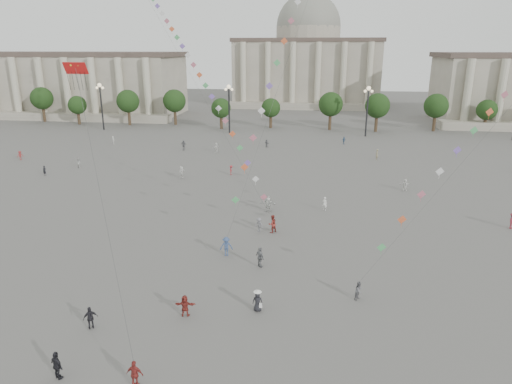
# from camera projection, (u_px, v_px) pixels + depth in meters

# --- Properties ---
(ground) EXTENTS (360.00, 360.00, 0.00)m
(ground) POSITION_uv_depth(u_px,v_px,m) (245.00, 300.00, 34.80)
(ground) COLOR #524F4D
(ground) RESTS_ON ground
(hall_west) EXTENTS (84.00, 26.22, 17.20)m
(hall_west) POSITION_uv_depth(u_px,v_px,m) (40.00, 84.00, 130.80)
(hall_west) COLOR gray
(hall_west) RESTS_ON ground
(hall_central) EXTENTS (48.30, 34.30, 35.50)m
(hall_central) POSITION_uv_depth(u_px,v_px,m) (307.00, 60.00, 152.42)
(hall_central) COLOR gray
(hall_central) RESTS_ON ground
(tree_row) EXTENTS (137.12, 5.12, 8.00)m
(tree_row) POSITION_uv_depth(u_px,v_px,m) (299.00, 106.00, 106.77)
(tree_row) COLOR #382B1C
(tree_row) RESTS_ON ground
(lamp_post_far_west) EXTENTS (2.00, 0.90, 10.65)m
(lamp_post_far_west) POSITION_uv_depth(u_px,v_px,m) (101.00, 98.00, 104.60)
(lamp_post_far_west) COLOR #262628
(lamp_post_far_west) RESTS_ON ground
(lamp_post_mid_west) EXTENTS (2.00, 0.90, 10.65)m
(lamp_post_mid_west) POSITION_uv_depth(u_px,v_px,m) (229.00, 100.00, 100.62)
(lamp_post_mid_west) COLOR #262628
(lamp_post_mid_west) RESTS_ON ground
(lamp_post_mid_east) EXTENTS (2.00, 0.90, 10.65)m
(lamp_post_mid_east) POSITION_uv_depth(u_px,v_px,m) (368.00, 102.00, 96.64)
(lamp_post_mid_east) COLOR #262628
(lamp_post_mid_east) RESTS_ON ground
(person_crowd_0) EXTENTS (0.91, 0.86, 1.51)m
(person_crowd_0) POSITION_uv_depth(u_px,v_px,m) (344.00, 140.00, 90.71)
(person_crowd_0) COLOR #355177
(person_crowd_0) RESTS_ON ground
(person_crowd_1) EXTENTS (0.92, 0.87, 1.50)m
(person_crowd_1) POSITION_uv_depth(u_px,v_px,m) (79.00, 163.00, 73.16)
(person_crowd_1) COLOR #BABAB6
(person_crowd_1) RESTS_ON ground
(person_crowd_2) EXTENTS (1.14, 1.10, 1.56)m
(person_crowd_2) POSITION_uv_depth(u_px,v_px,m) (20.00, 155.00, 77.93)
(person_crowd_2) COLOR maroon
(person_crowd_2) RESTS_ON ground
(person_crowd_4) EXTENTS (1.25, 1.72, 1.80)m
(person_crowd_4) POSITION_uv_depth(u_px,v_px,m) (216.00, 147.00, 83.58)
(person_crowd_4) COLOR silver
(person_crowd_4) RESTS_ON ground
(person_crowd_6) EXTENTS (1.16, 0.96, 1.56)m
(person_crowd_6) POSITION_uv_depth(u_px,v_px,m) (259.00, 225.00, 47.56)
(person_crowd_6) COLOR slate
(person_crowd_6) RESTS_ON ground
(person_crowd_7) EXTENTS (1.52, 0.61, 1.60)m
(person_crowd_7) POSITION_uv_depth(u_px,v_px,m) (405.00, 185.00, 61.27)
(person_crowd_7) COLOR silver
(person_crowd_7) RESTS_ON ground
(person_crowd_8) EXTENTS (1.21, 1.32, 1.78)m
(person_crowd_8) POSITION_uv_depth(u_px,v_px,m) (512.00, 221.00, 48.34)
(person_crowd_8) COLOR maroon
(person_crowd_8) RESTS_ON ground
(person_crowd_10) EXTENTS (0.59, 0.70, 1.63)m
(person_crowd_10) POSITION_uv_depth(u_px,v_px,m) (113.00, 140.00, 90.55)
(person_crowd_10) COLOR silver
(person_crowd_10) RESTS_ON ground
(person_crowd_12) EXTENTS (1.27, 1.31, 1.49)m
(person_crowd_12) POSITION_uv_depth(u_px,v_px,m) (267.00, 143.00, 87.99)
(person_crowd_12) COLOR slate
(person_crowd_12) RESTS_ON ground
(person_crowd_13) EXTENTS (0.72, 0.62, 1.67)m
(person_crowd_13) POSITION_uv_depth(u_px,v_px,m) (325.00, 204.00, 53.80)
(person_crowd_13) COLOR white
(person_crowd_13) RESTS_ON ground
(person_crowd_16) EXTENTS (1.17, 0.60, 1.91)m
(person_crowd_16) POSITION_uv_depth(u_px,v_px,m) (184.00, 145.00, 85.33)
(person_crowd_16) COLOR slate
(person_crowd_16) RESTS_ON ground
(person_crowd_17) EXTENTS (0.68, 1.02, 1.48)m
(person_crowd_17) POSITION_uv_depth(u_px,v_px,m) (231.00, 170.00, 68.86)
(person_crowd_17) COLOR maroon
(person_crowd_17) RESTS_ON ground
(person_crowd_18) EXTENTS (0.67, 1.76, 1.87)m
(person_crowd_18) POSITION_uv_depth(u_px,v_px,m) (181.00, 172.00, 67.01)
(person_crowd_18) COLOR silver
(person_crowd_18) RESTS_ON ground
(person_crowd_19) EXTENTS (1.83, 0.73, 1.92)m
(person_crowd_19) POSITION_uv_depth(u_px,v_px,m) (268.00, 204.00, 53.34)
(person_crowd_19) COLOR beige
(person_crowd_19) RESTS_ON ground
(person_crowd_20) EXTENTS (0.58, 0.41, 1.49)m
(person_crowd_20) POSITION_uv_depth(u_px,v_px,m) (45.00, 171.00, 68.52)
(person_crowd_20) COLOR black
(person_crowd_20) RESTS_ON ground
(person_crowd_21) EXTENTS (0.50, 0.71, 1.86)m
(person_crowd_21) POSITION_uv_depth(u_px,v_px,m) (377.00, 155.00, 77.95)
(person_crowd_21) COLOR gray
(person_crowd_21) RESTS_ON ground
(tourist_0) EXTENTS (1.01, 0.46, 1.70)m
(tourist_0) POSITION_uv_depth(u_px,v_px,m) (135.00, 374.00, 25.73)
(tourist_0) COLOR maroon
(tourist_0) RESTS_ON ground
(tourist_1) EXTENTS (1.14, 0.89, 1.80)m
(tourist_1) POSITION_uv_depth(u_px,v_px,m) (57.00, 366.00, 26.33)
(tourist_1) COLOR black
(tourist_1) RESTS_ON ground
(tourist_2) EXTENTS (1.54, 0.64, 1.61)m
(tourist_2) POSITION_uv_depth(u_px,v_px,m) (185.00, 306.00, 32.60)
(tourist_2) COLOR maroon
(tourist_2) RESTS_ON ground
(tourist_3) EXTENTS (1.08, 1.13, 1.89)m
(tourist_3) POSITION_uv_depth(u_px,v_px,m) (260.00, 257.00, 39.84)
(tourist_3) COLOR slate
(tourist_3) RESTS_ON ground
(tourist_4) EXTENTS (1.02, 0.88, 1.64)m
(tourist_4) POSITION_uv_depth(u_px,v_px,m) (91.00, 318.00, 31.12)
(tourist_4) COLOR black
(tourist_4) RESTS_ON ground
(kite_flyer_0) EXTENTS (1.18, 1.16, 1.92)m
(kite_flyer_0) POSITION_uv_depth(u_px,v_px,m) (272.00, 224.00, 47.31)
(kite_flyer_0) COLOR maroon
(kite_flyer_0) RESTS_ON ground
(kite_flyer_1) EXTENTS (1.32, 0.93, 1.85)m
(kite_flyer_1) POSITION_uv_depth(u_px,v_px,m) (226.00, 246.00, 42.04)
(kite_flyer_1) COLOR #354B78
(kite_flyer_1) RESTS_ON ground
(kite_flyer_2) EXTENTS (0.88, 0.91, 1.48)m
(kite_flyer_2) POSITION_uv_depth(u_px,v_px,m) (359.00, 291.00, 34.77)
(kite_flyer_2) COLOR slate
(kite_flyer_2) RESTS_ON ground
(hat_person) EXTENTS (0.77, 0.60, 1.69)m
(hat_person) POSITION_uv_depth(u_px,v_px,m) (258.00, 301.00, 33.20)
(hat_person) COLOR black
(hat_person) RESTS_ON ground
(dragon_kite) EXTENTS (6.92, 9.52, 26.42)m
(dragon_kite) POSITION_uv_depth(u_px,v_px,m) (77.00, 79.00, 39.73)
(dragon_kite) COLOR red
(dragon_kite) RESTS_ON ground
(kite_train_west) EXTENTS (29.46, 35.03, 57.13)m
(kite_train_west) POSITION_uv_depth(u_px,v_px,m) (175.00, 38.00, 61.25)
(kite_train_west) COLOR #3F3F3F
(kite_train_west) RESTS_ON ground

